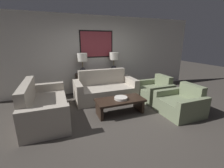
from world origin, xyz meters
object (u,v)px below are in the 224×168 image
armchair_near_back_wall (154,91)px  armchair_near_camera (181,104)px  table_lamp_right (114,59)px  console_table (99,82)px  table_lamp_left (82,60)px  coffee_table (120,103)px  couch_by_side (44,107)px  couch_by_back_wall (105,90)px  decorative_bowl (121,98)px

armchair_near_back_wall → armchair_near_camera: (0.00, -1.11, 0.00)m
table_lamp_right → console_table: bearing=180.0°
armchair_near_back_wall → armchair_near_camera: same height
table_lamp_left → armchair_near_back_wall: 2.57m
armchair_near_camera → table_lamp_right: bearing=110.9°
table_lamp_right → coffee_table: table_lamp_right is taller
coffee_table → armchair_near_camera: bearing=-21.0°
console_table → table_lamp_right: (0.56, 0.00, 0.83)m
table_lamp_right → couch_by_side: bearing=-149.2°
couch_by_back_wall → armchair_near_camera: couch_by_back_wall is taller
couch_by_side → decorative_bowl: 1.86m
console_table → armchair_near_camera: 2.79m
table_lamp_right → armchair_near_back_wall: table_lamp_right is taller
table_lamp_left → armchair_near_camera: 3.26m
couch_by_side → couch_by_back_wall: bearing=21.4°
table_lamp_left → armchair_near_back_wall: size_ratio=0.73×
console_table → couch_by_side: couch_by_side is taller
table_lamp_left → console_table: bearing=0.0°
couch_by_back_wall → couch_by_side: bearing=-158.6°
coffee_table → armchair_near_camera: armchair_near_camera is taller
table_lamp_left → couch_by_back_wall: table_lamp_left is taller
couch_by_side → armchair_near_camera: (3.24, -0.98, -0.04)m
table_lamp_right → coffee_table: size_ratio=0.57×
table_lamp_right → table_lamp_left: bearing=180.0°
decorative_bowl → armchair_near_camera: bearing=-21.0°
decorative_bowl → armchair_near_back_wall: (1.43, 0.56, -0.16)m
couch_by_back_wall → decorative_bowl: 1.13m
couch_by_back_wall → decorative_bowl: couch_by_back_wall is taller
table_lamp_left → armchair_near_back_wall: (2.03, -1.26, -0.94)m
couch_by_back_wall → armchair_near_camera: (1.47, -1.67, -0.04)m
console_table → table_lamp_left: 1.00m
couch_by_back_wall → couch_by_side: size_ratio=1.00×
console_table → table_lamp_right: size_ratio=2.32×
couch_by_back_wall → coffee_table: couch_by_back_wall is taller
couch_by_side → armchair_near_camera: 3.38m
table_lamp_left → couch_by_back_wall: 1.27m
console_table → decorative_bowl: size_ratio=4.89×
armchair_near_back_wall → couch_by_back_wall: bearing=159.0°
couch_by_side → coffee_table: couch_by_side is taller
couch_by_side → table_lamp_right: bearing=30.8°
couch_by_side → decorative_bowl: couch_by_side is taller
table_lamp_right → decorative_bowl: bearing=-106.0°
console_table → decorative_bowl: bearing=-88.7°
armchair_near_back_wall → couch_by_side: bearing=-177.7°
couch_by_back_wall → coffee_table: bearing=-88.8°
table_lamp_right → armchair_near_back_wall: (0.90, -1.26, -0.94)m
table_lamp_left → decorative_bowl: table_lamp_left is taller
table_lamp_right → decorative_bowl: table_lamp_right is taller
armchair_near_camera → coffee_table: bearing=159.0°
console_table → decorative_bowl: (0.04, -1.82, 0.06)m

